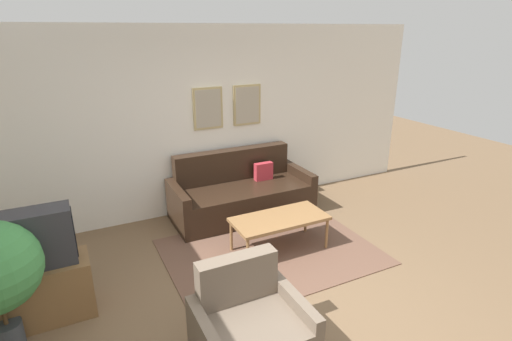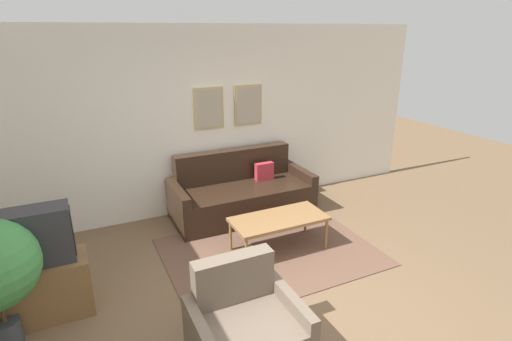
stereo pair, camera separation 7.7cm
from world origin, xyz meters
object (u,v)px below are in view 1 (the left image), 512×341
at_px(tv, 35,239).
at_px(armchair, 250,330).
at_px(couch, 241,194).
at_px(coffee_table, 280,220).

height_order(tv, armchair, tv).
bearing_deg(tv, armchair, -41.04).
height_order(couch, tv, tv).
xyz_separation_m(tv, armchair, (1.51, -1.32, -0.57)).
bearing_deg(couch, tv, -154.14).
distance_m(couch, coffee_table, 1.16).
height_order(couch, coffee_table, couch).
height_order(coffee_table, tv, tv).
bearing_deg(coffee_table, couch, 89.79).
distance_m(couch, tv, 2.94).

